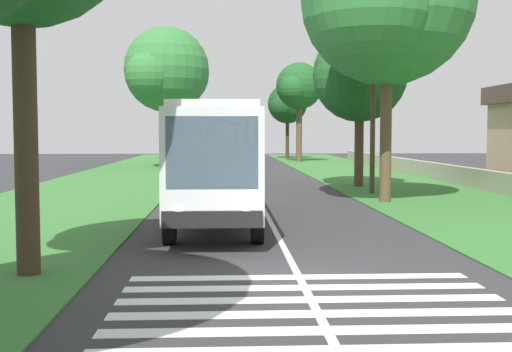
# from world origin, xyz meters

# --- Properties ---
(ground) EXTENTS (160.00, 160.00, 0.00)m
(ground) POSITION_xyz_m (0.00, 0.00, 0.00)
(ground) COLOR #333335
(grass_verge_left) EXTENTS (120.00, 8.00, 0.04)m
(grass_verge_left) POSITION_xyz_m (15.00, 8.20, 0.02)
(grass_verge_left) COLOR #387533
(grass_verge_left) RESTS_ON ground
(grass_verge_right) EXTENTS (120.00, 8.00, 0.04)m
(grass_verge_right) POSITION_xyz_m (15.00, -8.20, 0.02)
(grass_verge_right) COLOR #387533
(grass_verge_right) RESTS_ON ground
(centre_line) EXTENTS (110.00, 0.16, 0.01)m
(centre_line) POSITION_xyz_m (15.00, 0.00, 0.00)
(centre_line) COLOR silver
(centre_line) RESTS_ON ground
(coach_bus) EXTENTS (11.16, 2.62, 3.73)m
(coach_bus) POSITION_xyz_m (7.87, 1.80, 2.15)
(coach_bus) COLOR white
(coach_bus) RESTS_ON ground
(zebra_crossing) EXTENTS (4.95, 6.80, 0.01)m
(zebra_crossing) POSITION_xyz_m (-2.39, 0.00, 0.00)
(zebra_crossing) COLOR silver
(zebra_crossing) RESTS_ON ground
(trailing_car_0) EXTENTS (4.30, 1.78, 1.43)m
(trailing_car_0) POSITION_xyz_m (23.89, 2.01, 0.67)
(trailing_car_0) COLOR gray
(trailing_car_0) RESTS_ON ground
(trailing_car_1) EXTENTS (4.30, 1.78, 1.43)m
(trailing_car_1) POSITION_xyz_m (30.55, 1.85, 0.67)
(trailing_car_1) COLOR navy
(trailing_car_1) RESTS_ON ground
(trailing_car_2) EXTENTS (4.30, 1.78, 1.43)m
(trailing_car_2) POSITION_xyz_m (38.91, 1.94, 0.67)
(trailing_car_2) COLOR silver
(trailing_car_2) RESTS_ON ground
(roadside_tree_left_0) EXTENTS (8.02, 6.90, 11.48)m
(roadside_tree_left_0) POSITION_xyz_m (40.88, 6.32, 7.88)
(roadside_tree_left_0) COLOR #3D2D1E
(roadside_tree_left_0) RESTS_ON grass_verge_left
(roadside_tree_left_3) EXTENTS (7.48, 6.60, 11.85)m
(roadside_tree_left_3) POSITION_xyz_m (50.25, 6.36, 8.42)
(roadside_tree_left_3) COLOR #4C3826
(roadside_tree_left_3) RESTS_ON grass_verge_left
(roadside_tree_right_0) EXTENTS (5.01, 4.44, 8.38)m
(roadside_tree_right_0) POSITION_xyz_m (60.56, -5.50, 6.08)
(roadside_tree_right_0) COLOR #3D2D1E
(roadside_tree_right_0) RESTS_ON grass_verge_right
(roadside_tree_right_1) EXTENTS (6.52, 5.16, 8.54)m
(roadside_tree_right_1) POSITION_xyz_m (21.93, -5.59, 5.86)
(roadside_tree_right_1) COLOR #4C3826
(roadside_tree_right_1) RESTS_ON grass_verge_right
(roadside_tree_right_2) EXTENTS (5.40, 4.65, 9.89)m
(roadside_tree_right_2) POSITION_xyz_m (52.28, -5.87, 7.43)
(roadside_tree_right_2) COLOR brown
(roadside_tree_right_2) RESTS_ON grass_verge_right
(roadside_tree_right_3) EXTENTS (8.90, 7.20, 12.04)m
(roadside_tree_right_3) POSITION_xyz_m (13.98, -5.02, 8.26)
(roadside_tree_right_3) COLOR brown
(roadside_tree_right_3) RESTS_ON grass_verge_right
(utility_pole) EXTENTS (0.24, 1.40, 8.75)m
(utility_pole) POSITION_xyz_m (17.77, -5.55, 4.56)
(utility_pole) COLOR #473828
(utility_pole) RESTS_ON grass_verge_right
(roadside_wall) EXTENTS (70.00, 0.40, 1.03)m
(roadside_wall) POSITION_xyz_m (20.00, -11.60, 0.56)
(roadside_wall) COLOR #B2A893
(roadside_wall) RESTS_ON grass_verge_right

